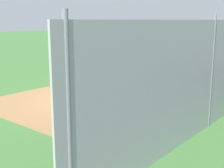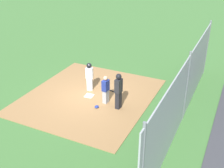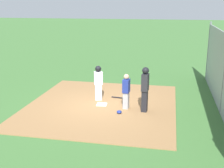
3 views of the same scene
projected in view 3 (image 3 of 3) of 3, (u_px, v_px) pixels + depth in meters
ground_plane at (102, 105)px, 12.96m from camera, size 140.00×140.00×0.00m
dirt_infield at (102, 105)px, 12.96m from camera, size 7.20×6.40×0.03m
home_plate at (102, 104)px, 12.95m from camera, size 0.48×0.48×0.02m
catcher at (126, 91)px, 12.32m from camera, size 0.40×0.29×1.49m
umpire at (145, 88)px, 11.91m from camera, size 0.41×0.30×1.86m
runner at (98, 81)px, 13.37m from camera, size 0.37×0.44×1.60m
baseball_bat at (120, 98)px, 13.78m from camera, size 0.18×0.86×0.06m
catcher_mask at (119, 112)px, 11.92m from camera, size 0.24×0.20×0.12m
backstop_fence at (224, 75)px, 11.58m from camera, size 12.00×0.10×3.35m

